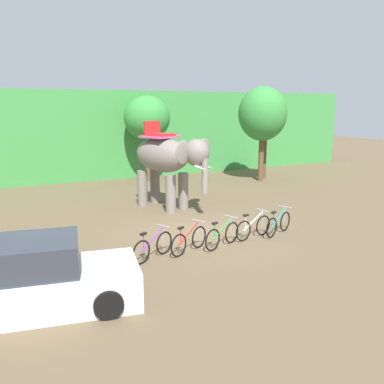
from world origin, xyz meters
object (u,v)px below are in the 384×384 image
Objects in this scene: elephant at (167,159)px; bike_red at (189,240)px; tree_far_right at (147,119)px; bike_teal at (278,224)px; tree_far_left at (265,121)px; bike_purple at (153,246)px; bike_green at (222,235)px; parked_car at (40,281)px; bike_white at (253,227)px; tree_center at (263,114)px.

bike_red is (-1.50, -5.24, -1.82)m from elephant.
bike_teal is (0.54, -11.77, -3.31)m from tree_far_right.
tree_far_left is 14.92m from bike_purple.
elephant is 2.62× the size of bike_green.
parked_car is at bearing -130.78° from elephant.
bike_purple is at bearing -177.05° from bike_teal.
elephant is at bearing 112.51° from bike_teal.
bike_green is at bearing -0.14° from bike_purple.
parked_car is (-5.99, -6.95, -1.55)m from elephant.
bike_purple is 4.79m from bike_teal.
bike_red is (-9.76, -9.60, -3.14)m from tree_far_left.
bike_white is at bearing 11.90° from bike_green.
tree_center is at bearing -26.33° from tree_far_right.
tree_far_left is (0.66, 0.61, -0.42)m from tree_center.
bike_green is at bearing -2.10° from bike_red.
bike_white is 1.03m from bike_teal.
bike_green is 2.44m from bike_teal.
parked_car is (-5.65, -1.66, 0.26)m from bike_green.
bike_white is (-7.21, -9.35, -3.14)m from tree_far_left.
bike_green is 0.36× the size of parked_car.
tree_center reaches higher than bike_teal.
bike_green and bike_white have the same top height.
elephant is at bearing -153.81° from tree_center.
tree_far_left is at bearing 44.52° from bike_red.
tree_far_right is 1.13× the size of parked_car.
tree_center is 13.28m from bike_red.
parked_car is (-13.60, -10.69, -3.29)m from tree_center.
bike_purple and bike_teal have the same top height.
tree_far_right is at bearing 153.67° from tree_center.
bike_green is 1.42m from bike_white.
bike_red is at bearing -176.65° from bike_teal.
bike_purple is at bearing -175.61° from bike_white.
bike_purple is (-10.96, -9.64, -3.14)m from tree_far_left.
tree_far_right is at bearing 92.60° from bike_teal.
tree_center is at bearing 57.84° from bike_teal.
tree_center is 3.31× the size of bike_white.
tree_far_left is 11.67m from bike_teal.
elephant is at bearing 74.03° from bike_red.
elephant is at bearing -102.96° from tree_far_right.
bike_teal is 8.31m from parked_car.
elephant is 2.66× the size of bike_teal.
bike_teal is (4.78, 0.25, 0.00)m from bike_purple.
tree_center reaches higher than bike_red.
bike_white is at bearing -92.42° from tree_far_right.
bike_red is at bearing -105.97° from elephant.
bike_white is (3.75, 0.29, 0.00)m from bike_purple.
tree_center is 10.96m from bike_teal.
bike_green is (1.16, -0.04, 0.00)m from bike_red.
parked_car is at bearing -159.24° from bike_red.
tree_far_left reaches higher than bike_purple.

